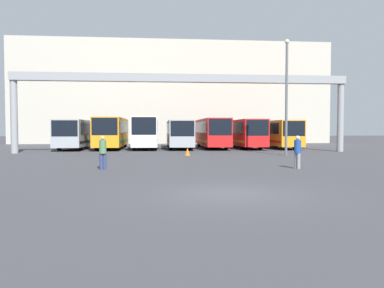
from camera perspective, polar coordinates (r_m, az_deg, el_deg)
ground_plane at (r=12.36m, az=5.62°, el=-7.52°), size 200.00×200.00×0.00m
building_backdrop at (r=59.71m, az=-3.01°, el=7.43°), size 46.26×12.00×14.86m
overhead_gantry at (r=33.67m, az=-1.28°, el=8.73°), size 29.79×0.80×6.96m
bus_slot_0 at (r=41.47m, az=-17.06°, el=1.70°), size 2.59×11.00×3.00m
bus_slot_1 at (r=40.95m, az=-12.10°, el=1.93°), size 2.61×11.14×3.24m
bus_slot_2 at (r=40.13m, az=-7.08°, el=2.01°), size 2.52×10.05×3.31m
bus_slot_3 at (r=40.74m, az=-1.98°, el=1.77°), size 2.47×11.19×2.98m
bus_slot_4 at (r=41.44m, az=2.98°, el=1.93°), size 2.45×11.87×3.17m
bus_slot_5 at (r=42.21m, az=7.81°, el=1.85°), size 2.44×12.09×3.08m
bus_slot_6 at (r=43.00m, az=12.55°, el=1.76°), size 2.44×11.74×2.99m
pedestrian_near_center at (r=20.59m, az=15.78°, el=-1.05°), size 0.36×0.36×1.75m
pedestrian_near_left at (r=19.90m, az=-13.43°, el=-1.14°), size 0.37×0.37×1.76m
traffic_cone at (r=29.64m, az=-0.70°, el=-1.18°), size 0.43×0.43×0.60m
lamp_post at (r=30.61m, az=14.21°, el=7.54°), size 0.36×0.36×9.13m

